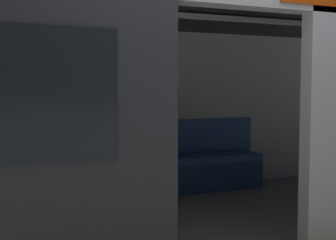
% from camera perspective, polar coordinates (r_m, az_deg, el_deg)
% --- Properties ---
extents(train_car, '(6.40, 2.94, 2.17)m').
position_cam_1_polar(train_car, '(4.20, -0.50, 6.21)').
color(train_car, silver).
rests_on(train_car, ground_plane).
extents(bench_seat, '(3.39, 0.44, 0.45)m').
position_cam_1_polar(bench_seat, '(5.36, -4.18, -6.26)').
color(bench_seat, '#38609E').
rests_on(bench_seat, ground_plane).
extents(person_seated, '(0.55, 0.68, 1.18)m').
position_cam_1_polar(person_seated, '(5.26, -4.19, -2.87)').
color(person_seated, pink).
rests_on(person_seated, ground_plane).
extents(handbag, '(0.26, 0.15, 0.17)m').
position_cam_1_polar(handbag, '(5.49, -0.44, -3.99)').
color(handbag, brown).
rests_on(handbag, bench_seat).
extents(book, '(0.19, 0.25, 0.03)m').
position_cam_1_polar(book, '(5.24, -8.95, -5.21)').
color(book, silver).
rests_on(book, bench_seat).
extents(grab_pole_door, '(0.04, 0.04, 2.03)m').
position_cam_1_polar(grab_pole_door, '(3.23, -1.09, -1.12)').
color(grab_pole_door, silver).
rests_on(grab_pole_door, ground_plane).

